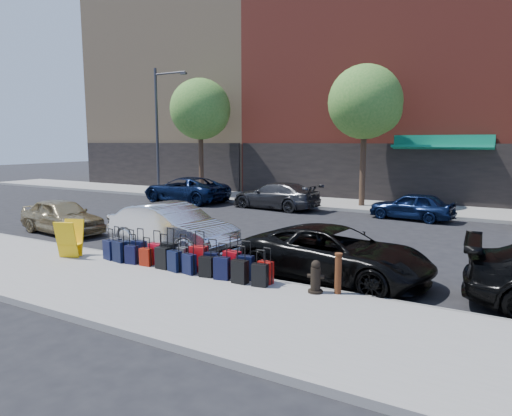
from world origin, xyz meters
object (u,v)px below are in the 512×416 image
Objects in this scene: fire_hydrant at (316,278)px; streetlight at (159,123)px; display_rack at (70,239)px; tree_center at (368,104)px; tree_left at (202,111)px; car_near_2 at (336,253)px; car_far_1 at (276,196)px; car_near_0 at (62,216)px; car_far_2 at (412,206)px; bollard at (338,273)px; car_near_1 at (172,228)px; car_far_0 at (185,190)px; suitcase_front_5 at (182,257)px.

streetlight is at bearing 129.19° from fire_hydrant.
streetlight is at bearing 100.74° from display_rack.
display_rack is (-4.30, -14.97, -4.73)m from tree_center.
tree_left is 1.49× the size of car_near_2.
car_far_1 is at bearing -10.73° from streetlight.
car_near_0 is 14.81m from car_far_2.
car_far_1 reaches higher than car_near_2.
bollard is 0.86× the size of display_rack.
car_far_1 is at bearing 123.11° from bollard.
car_near_1 is (-6.20, 1.73, 0.14)m from bollard.
car_far_2 is at bearing 95.63° from car_far_0.
suitcase_front_5 is 0.20× the size of car_near_1.
display_rack is 7.68m from car_near_2.
car_far_1 is (-1.43, 9.97, -0.06)m from car_near_1.
fire_hydrant is 0.81× the size of bollard.
car_near_2 is (7.35, 2.24, -0.00)m from display_rack.
streetlight is 10.40m from car_far_1.
car_far_0 is at bearing 92.21° from display_rack.
bollard is 0.20× the size of car_near_1.
tree_center is 13.91m from car_near_2.
display_rack is at bearing -67.50° from tree_left.
streetlight is at bearing -177.02° from tree_center.
car_far_0 is 1.45× the size of car_far_2.
car_near_0 is at bearing -123.42° from tree_center.
suitcase_front_5 is at bearing -11.02° from display_rack.
car_far_1 reaches higher than suitcase_front_5.
fire_hydrant is at bearing -17.29° from display_rack.
car_far_0 is at bearing -81.55° from car_far_2.
bollard is 1.58m from car_near_2.
fire_hydrant is 17.41m from car_far_0.
tree_left is 10.50m from tree_center.
tree_left is 6.75× the size of display_rack.
streetlight is 21.91m from fire_hydrant.
tree_left is 18.01m from suitcase_front_5.
car_near_2 reaches higher than display_rack.
car_near_1 is 0.95× the size of car_near_2.
bollard is 11.91m from car_near_0.
car_near_1 is at bearing 14.79° from car_far_1.
fire_hydrant is at bearing 52.33° from car_far_0.
car_near_1 is (-2.57, -12.46, -4.65)m from tree_center.
car_far_1 is (5.78, 0.24, -0.04)m from car_far_0.
car_far_0 is (-7.21, 9.73, -0.03)m from car_near_1.
car_near_2 is at bearing -76.53° from tree_center.
car_far_1 is at bearing -82.43° from car_far_2.
car_far_2 is (12.67, 0.30, -0.11)m from car_far_0.
car_near_2 is at bearing -85.98° from car_near_1.
car_near_2 is at bearing 7.93° from car_far_2.
tree_left is 7.88× the size of bollard.
bollard reaches higher than suitcase_front_5.
streetlight is 1.66× the size of car_far_1.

